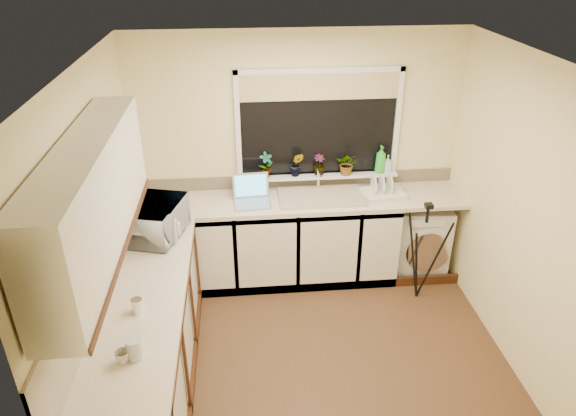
{
  "coord_description": "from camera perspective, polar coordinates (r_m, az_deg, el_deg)",
  "views": [
    {
      "loc": [
        -0.55,
        -3.3,
        3.2
      ],
      "look_at": [
        -0.18,
        0.55,
        1.15
      ],
      "focal_mm": 32.64,
      "sensor_mm": 36.0,
      "label": 1
    }
  ],
  "objects": [
    {
      "name": "ceiling",
      "position": [
        3.43,
        4.07,
        15.24
      ],
      "size": [
        3.2,
        3.2,
        0.0
      ],
      "primitive_type": "plane",
      "rotation": [
        3.14,
        0.0,
        0.0
      ],
      "color": "white",
      "rests_on": "ground"
    },
    {
      "name": "cup_left",
      "position": [
        3.4,
        -17.6,
        -15.21
      ],
      "size": [
        0.1,
        0.1,
        0.09
      ],
      "primitive_type": "imported",
      "rotation": [
        0.0,
        0.0,
        -0.06
      ],
      "color": "beige",
      "rests_on": "worktop_left"
    },
    {
      "name": "window_blind",
      "position": [
        4.99,
        3.48,
        13.05
      ],
      "size": [
        1.5,
        0.02,
        0.25
      ],
      "primitive_type": "cube",
      "color": "tan",
      "rests_on": "wall_back"
    },
    {
      "name": "wall_back",
      "position": [
        5.22,
        1.02,
        5.68
      ],
      "size": [
        3.2,
        0.0,
        3.2
      ],
      "primitive_type": "plane",
      "rotation": [
        1.57,
        0.0,
        0.0
      ],
      "color": "beige",
      "rests_on": "ground"
    },
    {
      "name": "washing_machine",
      "position": [
        5.65,
        14.13,
        -3.0
      ],
      "size": [
        0.58,
        0.57,
        0.76
      ],
      "primitive_type": "cube",
      "rotation": [
        0.0,
        0.0,
        -0.1
      ],
      "color": "silver",
      "rests_on": "floor"
    },
    {
      "name": "kettle",
      "position": [
        4.47,
        -13.0,
        -2.25
      ],
      "size": [
        0.16,
        0.16,
        0.21
      ],
      "primitive_type": "cylinder",
      "color": "silver",
      "rests_on": "worktop_left"
    },
    {
      "name": "microwave",
      "position": [
        4.53,
        -14.03,
        -1.3
      ],
      "size": [
        0.5,
        0.63,
        0.3
      ],
      "primitive_type": "imported",
      "rotation": [
        0.0,
        0.0,
        1.3
      ],
      "color": "silver",
      "rests_on": "worktop_left"
    },
    {
      "name": "glass_jug",
      "position": [
        3.4,
        -16.4,
        -14.48
      ],
      "size": [
        0.1,
        0.1,
        0.14
      ],
      "primitive_type": "cylinder",
      "color": "#B7BCC2",
      "rests_on": "worktop_left"
    },
    {
      "name": "faucet",
      "position": [
        5.22,
        3.33,
        3.17
      ],
      "size": [
        0.03,
        0.03,
        0.24
      ],
      "primitive_type": "cylinder",
      "color": "silver",
      "rests_on": "worktop_back"
    },
    {
      "name": "soap_bottle_green",
      "position": [
        5.31,
        10.07,
        5.25
      ],
      "size": [
        0.12,
        0.12,
        0.28
      ],
      "primitive_type": "imported",
      "rotation": [
        0.0,
        0.0,
        0.08
      ],
      "color": "green",
      "rests_on": "windowsill"
    },
    {
      "name": "wall_right",
      "position": [
        4.41,
        24.51,
        -1.43
      ],
      "size": [
        0.0,
        3.0,
        3.0
      ],
      "primitive_type": "plane",
      "rotation": [
        1.57,
        0.0,
        -1.57
      ],
      "color": "beige",
      "rests_on": "ground"
    },
    {
      "name": "base_cabinet_back",
      "position": [
        5.29,
        -2.2,
        -3.69
      ],
      "size": [
        2.55,
        0.6,
        0.86
      ],
      "primitive_type": "cube",
      "color": "silver",
      "rests_on": "floor"
    },
    {
      "name": "upper_cabinet",
      "position": [
        3.3,
        -20.52,
        0.93
      ],
      "size": [
        0.28,
        1.9,
        0.7
      ],
      "primitive_type": "cube",
      "color": "silver",
      "rests_on": "wall_left"
    },
    {
      "name": "sink",
      "position": [
        5.1,
        3.59,
        1.23
      ],
      "size": [
        0.82,
        0.46,
        0.03
      ],
      "primitive_type": "cube",
      "color": "tan",
      "rests_on": "worktop_back"
    },
    {
      "name": "steel_jar",
      "position": [
        3.75,
        -16.12,
        -10.21
      ],
      "size": [
        0.08,
        0.08,
        0.11
      ],
      "primitive_type": "cylinder",
      "color": "silver",
      "rests_on": "worktop_left"
    },
    {
      "name": "window_glass",
      "position": [
        5.12,
        3.32,
        9.06
      ],
      "size": [
        1.5,
        0.02,
        1.0
      ],
      "primitive_type": "cube",
      "color": "black",
      "rests_on": "wall_back"
    },
    {
      "name": "base_cabinet_left",
      "position": [
        4.15,
        -14.91,
        -15.11
      ],
      "size": [
        0.54,
        2.4,
        0.86
      ],
      "primitive_type": "cube",
      "color": "silver",
      "rests_on": "floor"
    },
    {
      "name": "wall_front",
      "position": [
        2.73,
        8.41,
        -18.81
      ],
      "size": [
        3.2,
        0.0,
        3.2
      ],
      "primitive_type": "plane",
      "rotation": [
        -1.57,
        0.0,
        0.0
      ],
      "color": "beige",
      "rests_on": "ground"
    },
    {
      "name": "worktop_left",
      "position": [
        3.86,
        -15.72,
        -10.19
      ],
      "size": [
        0.6,
        2.4,
        0.04
      ],
      "primitive_type": "cube",
      "color": "beige",
      "rests_on": "base_cabinet_left"
    },
    {
      "name": "plant_c",
      "position": [
        5.21,
        3.42,
        4.73
      ],
      "size": [
        0.15,
        0.15,
        0.21
      ],
      "primitive_type": "imported",
      "rotation": [
        0.0,
        0.0,
        0.39
      ],
      "color": "#999999",
      "rests_on": "windowsill"
    },
    {
      "name": "windowsill",
      "position": [
        5.26,
        3.26,
        3.54
      ],
      "size": [
        1.6,
        0.14,
        0.03
      ],
      "primitive_type": "cube",
      "color": "white",
      "rests_on": "wall_back"
    },
    {
      "name": "plant_a",
      "position": [
        5.14,
        -2.37,
        4.72
      ],
      "size": [
        0.16,
        0.14,
        0.26
      ],
      "primitive_type": "imported",
      "rotation": [
        0.0,
        0.0,
        0.43
      ],
      "color": "#999999",
      "rests_on": "windowsill"
    },
    {
      "name": "plant_b",
      "position": [
        5.16,
        0.95,
        4.78
      ],
      "size": [
        0.16,
        0.14,
        0.24
      ],
      "primitive_type": "imported",
      "rotation": [
        0.0,
        0.0,
        -0.23
      ],
      "color": "#999999",
      "rests_on": "windowsill"
    },
    {
      "name": "wall_left",
      "position": [
        3.99,
        -19.96,
        -3.63
      ],
      "size": [
        0.0,
        3.0,
        3.0
      ],
      "primitive_type": "plane",
      "rotation": [
        1.57,
        0.0,
        1.57
      ],
      "color": "beige",
      "rests_on": "ground"
    },
    {
      "name": "laptop",
      "position": [
        5.01,
        -3.97,
        1.41
      ],
      "size": [
        0.37,
        0.33,
        0.26
      ],
      "rotation": [
        0.0,
        0.0,
        0.07
      ],
      "color": "#9C9CA3",
      "rests_on": "worktop_back"
    },
    {
      "name": "tripod",
      "position": [
        5.12,
        14.42,
        -4.67
      ],
      "size": [
        0.57,
        0.57,
        1.03
      ],
      "primitive_type": null,
      "rotation": [
        0.0,
        0.0,
        -0.16
      ],
      "color": "black",
      "rests_on": "floor"
    },
    {
      "name": "splashback_back",
      "position": [
        5.31,
        1.01,
        3.08
      ],
      "size": [
        3.2,
        0.02,
        0.14
      ],
      "primitive_type": "cube",
      "color": "beige",
      "rests_on": "wall_back"
    },
    {
      "name": "cup_back",
      "position": [
        5.28,
        11.81,
        2.01
      ],
      "size": [
        0.14,
        0.14,
        0.09
      ],
      "primitive_type": "imported",
      "rotation": [
        0.0,
        0.0,
        -0.23
      ],
      "color": "beige",
      "rests_on": "worktop_back"
    },
    {
      "name": "floor",
      "position": [
        4.63,
        3.02,
        -15.85
      ],
      "size": [
        3.2,
        3.2,
        0.0
      ],
      "primitive_type": "plane",
      "color": "brown",
      "rests_on": "ground"
    },
    {
      "name": "plant_d",
      "position": [
        5.23,
        6.48,
        4.81
      ],
      "size": [
        0.25,
        0.23,
        0.23
      ],
      "primitive_type": "imported",
      "rotation": [
        0.0,
        0.0,
        -0.32
      ],
      "color": "#999999",
      "rests_on": "windowsill"
    },
    {
      "name": "splashback_left",
      "position": [
        3.79,
        -20.5,
        -7.27
      ],
      "size": [
        0.02,
        2.4,
        0.45
      ],
      "primitive_type": "cube",
      "color": "beige",
      "rests_on": "wall_left"
    },
    {
      "name": "soap_bottle_clear",
      "position": [
        5.36,
        10.79,
        4.76
      ],
      "size": [
        0.11,
        0.11,
        0.18
      ],
      "primitive_type": "imported",
      "rotation": [
        0.0,
        0.0,
        -0.4
      ],
      "color": "#999999",
      "rests_on": "windowsill"
    },
    {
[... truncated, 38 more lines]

